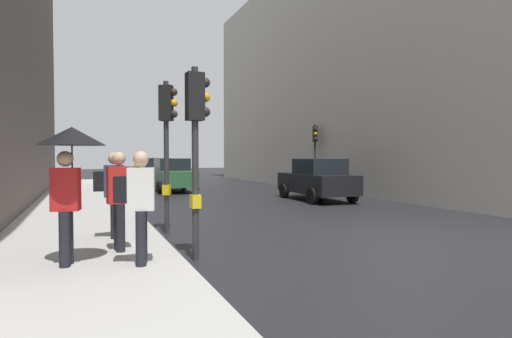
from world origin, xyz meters
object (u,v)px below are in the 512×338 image
Objects in this scene: car_dark_suv at (317,180)px; pedestrian_with_black_backpack at (138,200)px; traffic_light_near_left at (196,127)px; car_white_compact at (157,172)px; traffic_light_near_right at (167,129)px; pedestrian_with_umbrella at (70,157)px; pedestrian_in_red_jacket at (119,197)px; traffic_light_mid_street at (315,145)px; pedestrian_with_grey_backpack at (112,190)px; car_yellow_taxi at (146,169)px; car_green_estate at (173,175)px.

pedestrian_with_black_backpack reaches higher than car_dark_suv.
car_white_compact is (2.61, 20.49, -1.48)m from traffic_light_near_left.
pedestrian_with_umbrella is at bearing -124.49° from traffic_light_near_right.
car_dark_suv is at bearing 41.14° from pedestrian_in_red_jacket.
traffic_light_mid_street is 0.84× the size of car_dark_suv.
traffic_light_near_left is 20.71m from car_white_compact.
pedestrian_with_umbrella is at bearing -174.30° from traffic_light_near_left.
pedestrian_with_umbrella is 1.21× the size of pedestrian_in_red_jacket.
pedestrian_with_black_backpack and pedestrian_with_grey_backpack have the same top height.
pedestrian_with_umbrella is (-11.71, -12.44, -0.64)m from traffic_light_mid_street.
traffic_light_mid_street reaches higher than car_yellow_taxi.
traffic_light_near_left is 0.80× the size of car_white_compact.
traffic_light_mid_street is at bearing 46.86° from pedestrian_in_red_jacket.
car_green_estate is (-0.08, -5.51, 0.00)m from car_white_compact.
traffic_light_mid_street is at bearing 43.41° from pedestrian_with_grey_backpack.
pedestrian_with_grey_backpack reaches higher than car_dark_suv.
pedestrian_with_grey_backpack is 1.29m from pedestrian_in_red_jacket.
traffic_light_near_left is 15.26m from car_green_estate.
car_green_estate is 2.38× the size of pedestrian_with_black_backpack.
car_dark_suv is 11.36m from pedestrian_in_red_jacket.
traffic_light_near_right is 0.85× the size of car_dark_suv.
pedestrian_with_umbrella is at bearing -102.66° from car_white_compact.
car_white_compact is 19.05m from pedestrian_with_grey_backpack.
car_dark_suv is 8.42m from car_green_estate.
car_dark_suv is at bearing -119.56° from traffic_light_mid_street.
pedestrian_with_black_backpack is 2.42m from pedestrian_with_grey_backpack.
car_dark_suv is 2.42× the size of pedestrian_with_grey_backpack.
traffic_light_near_left is at bearing -23.77° from pedestrian_in_red_jacket.
car_dark_suv is (7.28, 8.03, -1.48)m from traffic_light_near_left.
pedestrian_in_red_jacket is (-1.27, -2.20, -1.38)m from traffic_light_near_right.
car_white_compact is 1.00× the size of car_yellow_taxi.
traffic_light_mid_street is 2.03× the size of pedestrian_with_grey_backpack.
traffic_light_mid_street reaches higher than car_green_estate.
traffic_light_near_right is 12.58m from car_green_estate.
pedestrian_with_black_backpack is 1.00× the size of pedestrian_with_grey_backpack.
pedestrian_in_red_jacket is (-8.56, -7.47, 0.25)m from car_dark_suv.
car_yellow_taxi is (2.89, 27.66, -1.48)m from traffic_light_near_left.
pedestrian_with_grey_backpack is (0.73, 2.05, -0.68)m from pedestrian_with_umbrella.
car_yellow_taxi is 1.01× the size of car_green_estate.
car_white_compact and car_dark_suv have the same top height.
pedestrian_with_umbrella reaches higher than car_white_compact.
pedestrian_in_red_jacket is at bearing 156.23° from traffic_light_near_left.
car_white_compact is at bearing 89.20° from car_green_estate.
car_white_compact is 2.41× the size of pedestrian_with_grey_backpack.
pedestrian_with_grey_backpack is at bearing -101.88° from car_white_compact.
traffic_light_mid_street reaches higher than pedestrian_with_grey_backpack.
car_yellow_taxi is 28.32m from pedestrian_with_umbrella.
traffic_light_near_left reaches higher than pedestrian_with_black_backpack.
traffic_light_near_right is at bearing 90.07° from traffic_light_near_left.
car_white_compact is (2.61, 17.73, -1.63)m from traffic_light_near_right.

